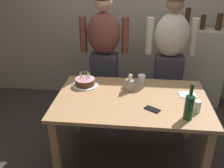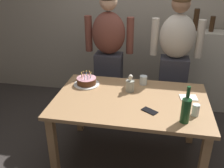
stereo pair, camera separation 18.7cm
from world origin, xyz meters
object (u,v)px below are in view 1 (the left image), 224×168
at_px(birthday_cake, 85,82).
at_px(person_man_bearded, 104,57).
at_px(cell_phone, 152,109).
at_px(flower_vase, 130,84).
at_px(water_glass_near, 141,79).
at_px(person_woman_cardigan, 170,60).
at_px(napkin_stack, 187,95).
at_px(wine_bottle, 189,105).
at_px(water_glass_far, 197,106).

distance_m(birthday_cake, person_man_bearded, 0.59).
distance_m(cell_phone, flower_vase, 0.43).
bearing_deg(cell_phone, water_glass_near, 133.77).
bearing_deg(person_woman_cardigan, napkin_stack, 100.45).
bearing_deg(flower_vase, wine_bottle, -42.87).
relative_size(water_glass_far, cell_phone, 0.74).
height_order(water_glass_near, flower_vase, flower_vase).
bearing_deg(birthday_cake, water_glass_far, -20.97).
distance_m(birthday_cake, water_glass_near, 0.62).
xyz_separation_m(water_glass_near, water_glass_far, (0.49, -0.55, 0.00)).
relative_size(birthday_cake, flower_vase, 1.44).
bearing_deg(birthday_cake, napkin_stack, -5.70).
xyz_separation_m(water_glass_far, person_man_bearded, (-0.97, 0.98, 0.08)).
height_order(water_glass_far, napkin_stack, water_glass_far).
bearing_deg(flower_vase, cell_phone, -58.53).
distance_m(water_glass_near, person_man_bearded, 0.65).
relative_size(napkin_stack, person_man_bearded, 0.10).
distance_m(water_glass_near, cell_phone, 0.57).
relative_size(wine_bottle, napkin_stack, 1.96).
xyz_separation_m(water_glass_near, flower_vase, (-0.12, -0.20, 0.03)).
bearing_deg(flower_vase, water_glass_near, 57.42).
distance_m(cell_phone, napkin_stack, 0.49).
relative_size(water_glass_far, person_woman_cardigan, 0.06).
distance_m(birthday_cake, napkin_stack, 1.08).
bearing_deg(napkin_stack, person_man_bearded, 144.48).
bearing_deg(napkin_stack, wine_bottle, -99.38).
xyz_separation_m(water_glass_near, person_man_bearded, (-0.47, 0.43, 0.09)).
xyz_separation_m(wine_bottle, napkin_stack, (0.07, 0.44, -0.12)).
bearing_deg(water_glass_near, birthday_cake, -168.08).
height_order(water_glass_near, napkin_stack, water_glass_near).
bearing_deg(flower_vase, water_glass_far, -29.96).
bearing_deg(person_man_bearded, water_glass_near, 137.53).
bearing_deg(water_glass_near, napkin_stack, -26.92).
height_order(wine_bottle, cell_phone, wine_bottle).
bearing_deg(napkin_stack, birthday_cake, 174.30).
distance_m(wine_bottle, person_man_bearded, 1.41).
bearing_deg(water_glass_near, flower_vase, -122.58).
distance_m(wine_bottle, person_woman_cardigan, 1.11).
distance_m(cell_phone, person_man_bearded, 1.15).
relative_size(wine_bottle, person_man_bearded, 0.20).
relative_size(birthday_cake, wine_bottle, 0.85).
xyz_separation_m(water_glass_near, cell_phone, (0.10, -0.56, -0.04)).
bearing_deg(person_man_bearded, water_glass_far, 134.45).
xyz_separation_m(birthday_cake, water_glass_near, (0.61, 0.13, 0.01)).
height_order(wine_bottle, person_woman_cardigan, person_woman_cardigan).
relative_size(water_glass_near, cell_phone, 0.67).
distance_m(water_glass_near, person_woman_cardigan, 0.56).
bearing_deg(cell_phone, person_woman_cardigan, 110.10).
height_order(water_glass_near, person_woman_cardigan, person_woman_cardigan).
height_order(napkin_stack, person_woman_cardigan, person_woman_cardigan).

